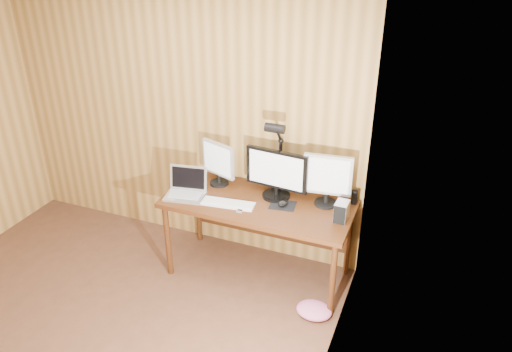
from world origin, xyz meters
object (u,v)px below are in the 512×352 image
Objects in this scene: phone at (241,209)px; speaker at (354,197)px; desk at (261,210)px; hard_drive at (341,211)px; monitor_left at (218,163)px; desk_lamp at (277,146)px; mouse at (283,203)px; monitor_right at (327,179)px; laptop at (186,188)px; monitor_center at (277,173)px; keyboard at (228,203)px.

speaker is at bearing 24.31° from phone.
desk is 0.74m from hard_drive.
desk_lamp is at bearing 24.80° from monitor_left.
monitor_right is at bearing 8.62° from mouse.
speaker is (0.04, 0.29, -0.02)m from hard_drive.
hard_drive reaches higher than phone.
speaker is at bearing 5.20° from laptop.
monitor_right reaches higher than mouse.
phone is (-0.19, -0.32, -0.22)m from monitor_center.
hard_drive is (1.15, -0.19, -0.14)m from monitor_left.
speaker is (0.75, 0.20, 0.18)m from desk.
mouse is at bearing 30.24° from phone.
monitor_center reaches higher than mouse.
desk_lamp is at bearing 112.19° from monitor_center.
speaker is 0.17× the size of desk_lamp.
desk_lamp reaches higher than monitor_left.
phone is (-0.62, -0.35, -0.24)m from monitor_right.
monitor_left is (-0.44, 0.10, 0.34)m from desk.
monitor_center is at bearing 16.47° from monitor_left.
desk_lamp reaches higher than keyboard.
keyboard is at bearing -34.18° from monitor_left.
speaker is at bearing 16.01° from keyboard.
hard_drive is at bearing -7.32° from desk.
monitor_center is 4.78× the size of mouse.
phone is (0.54, -0.07, -0.05)m from laptop.
monitor_center reaches higher than monitor_left.
monitor_right reaches higher than hard_drive.
monitor_left is at bearing 119.97° from keyboard.
laptop is at bearing -164.29° from desk.
keyboard is (0.41, -0.03, -0.05)m from laptop.
monitor_center reaches higher than desk.
speaker is (0.54, 0.25, 0.04)m from mouse.
speaker is (0.97, 0.41, 0.05)m from keyboard.
monitor_left is 0.57× the size of desk_lamp.
phone is at bearing -93.33° from desk_lamp.
hard_drive is (1.33, 0.08, 0.02)m from laptop.
desk is 13.24× the size of speaker.
speaker reaches higher than desk.
laptop is 3.19× the size of mouse.
monitor_right is 1.21m from laptop.
desk_lamp is at bearing -175.64° from speaker.
phone reaches higher than desk.
speaker is at bearing 14.77° from desk.
monitor_center is 1.50× the size of laptop.
desk is at bearing 5.72° from laptop.
hard_drive is 0.29m from speaker.
phone is (-0.80, -0.16, -0.07)m from hard_drive.
monitor_left is at bearing -177.66° from monitor_center.
phone is 0.95m from speaker.
keyboard is (-0.33, -0.28, -0.21)m from monitor_center.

